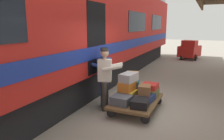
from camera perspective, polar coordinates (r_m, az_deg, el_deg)
The scene contains 18 objects.
ground_plane at distance 6.12m, azimuth 11.24°, elevation -10.74°, with size 60.00×60.00×0.00m, color gray.
train_car at distance 7.09m, azimuth -14.89°, elevation 9.34°, with size 3.02×21.94×4.00m.
luggage_cart at distance 6.04m, azimuth 6.44°, elevation -8.25°, with size 1.13×1.75×0.30m.
suitcase_yellow_case at distance 6.06m, azimuth 4.18°, elevation -6.48°, with size 0.45×0.45×0.24m, color gold.
suitcase_navy_fabric at distance 5.93m, azimuth 8.81°, elevation -7.31°, with size 0.41×0.55×0.18m, color navy.
suitcase_olive_duffel at distance 6.36m, azimuth 9.98°, elevation -5.80°, with size 0.42×0.61×0.22m, color brown.
suitcase_black_hardshell at distance 5.49m, azimuth 7.47°, elevation -8.74°, with size 0.41×0.47×0.21m, color black.
suitcase_maroon_trunk at distance 6.50m, azimuth 5.63°, elevation -5.47°, with size 0.44×0.51×0.18m, color maroon.
suitcase_slate_roller at distance 5.64m, azimuth 2.50°, elevation -7.96°, with size 0.49×0.45×0.23m, color #4C515B.
suitcase_teal_softside at distance 6.45m, azimuth 5.39°, elevation -3.76°, with size 0.37×0.42×0.22m, color #1E666B.
suitcase_orange_carryall at distance 5.97m, azimuth 3.99°, elevation -4.28°, with size 0.35×0.50×0.26m, color #CC6B23.
suitcase_red_plastic at distance 6.28m, azimuth 9.97°, elevation -4.24°, with size 0.42×0.43×0.16m, color #AD231E.
suitcase_tan_vintage at distance 6.41m, azimuth 5.36°, elevation -1.70°, with size 0.36×0.40×0.25m, color tan.
suitcase_brown_leather at distance 5.89m, azimuth 8.58°, elevation -5.23°, with size 0.31×0.37×0.25m, color brown.
suitcase_gray_aluminum at distance 5.94m, azimuth 4.38°, elevation -1.97°, with size 0.35×0.53×0.23m, color #9EA0A5.
porter_in_overalls at distance 6.18m, azimuth -2.20°, elevation -1.25°, with size 0.69×0.47×1.70m.
porter_by_door at distance 5.87m, azimuth -1.72°, elevation -1.95°, with size 0.73×0.56×1.70m.
baggage_tug at distance 15.67m, azimuth 19.82°, elevation 5.00°, with size 1.48×1.92×1.30m.
Camera 1 is at (-1.18, 5.53, 2.34)m, focal length 34.54 mm.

